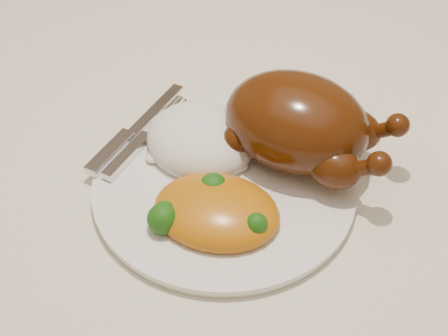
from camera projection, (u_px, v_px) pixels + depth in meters
The scene contains 7 objects.
dining_table at pixel (288, 190), 0.78m from camera, with size 1.60×0.90×0.76m.
tablecloth at pixel (292, 147), 0.73m from camera, with size 1.73×1.03×0.18m.
dinner_plate at pixel (224, 186), 0.64m from camera, with size 0.26×0.26×0.01m, color white.
roast_chicken at pixel (300, 124), 0.63m from camera, with size 0.19×0.12×0.10m.
rice_mound at pixel (200, 141), 0.66m from camera, with size 0.13×0.12×0.06m.
mac_and_cheese at pixel (218, 212), 0.59m from camera, with size 0.14×0.12×0.05m.
cutlery at pixel (132, 141), 0.67m from camera, with size 0.03×0.17×0.01m.
Camera 1 is at (0.20, -0.51, 1.23)m, focal length 50.00 mm.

